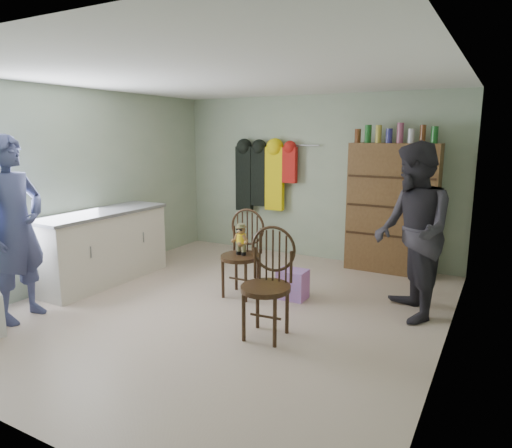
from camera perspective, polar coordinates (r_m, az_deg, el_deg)
The scene contains 10 objects.
ground_plane at distance 5.23m, azimuth -3.52°, elevation -10.37°, with size 5.00×5.00×0.00m, color beige.
room_walls at distance 5.33m, azimuth -0.63°, elevation 7.50°, with size 5.00×5.00×5.00m.
counter at distance 6.31m, azimuth -18.69°, elevation -2.68°, with size 0.64×1.86×0.94m.
chair_front at distance 5.46m, azimuth -1.68°, elevation -2.96°, with size 0.48×0.48×1.04m.
chair_far at distance 4.37m, azimuth 1.54°, elevation -6.84°, with size 0.51×0.51×1.06m.
striped_bag at distance 5.46m, azimuth 4.60°, elevation -7.51°, with size 0.33×0.26×0.35m, color #E572C8.
person_left at distance 5.29m, azimuth -27.86°, elevation -0.57°, with size 0.70×0.46×1.93m, color #424879.
person_right at distance 4.98m, azimuth 18.94°, elevation -0.92°, with size 0.90×0.70×1.86m, color #2D2B33.
dresser at distance 6.62m, azimuth 16.63°, elevation 1.98°, with size 1.20×0.39×2.07m.
coat_rack at distance 7.37m, azimuth 0.90°, elevation 5.98°, with size 1.42×0.12×1.09m.
Camera 1 is at (2.63, -4.09, 1.93)m, focal length 32.00 mm.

